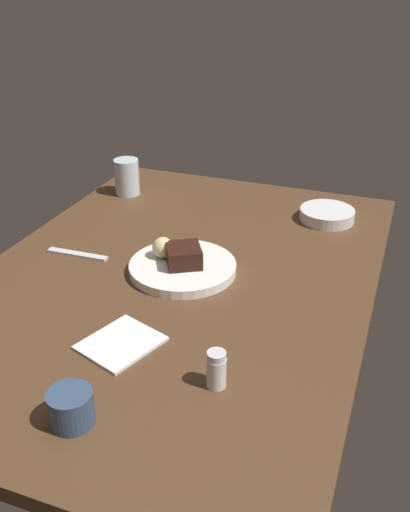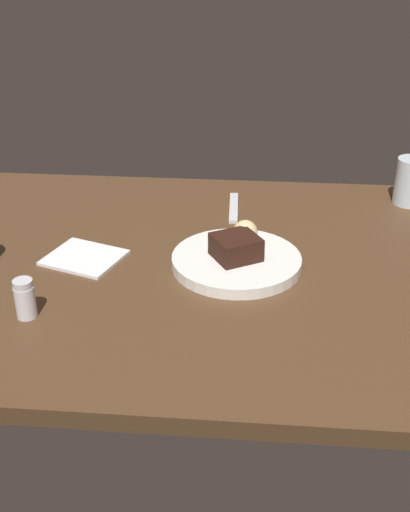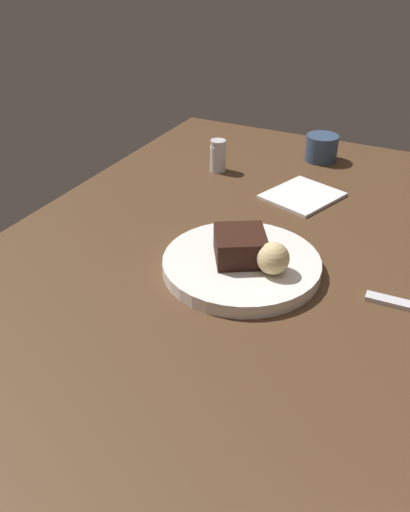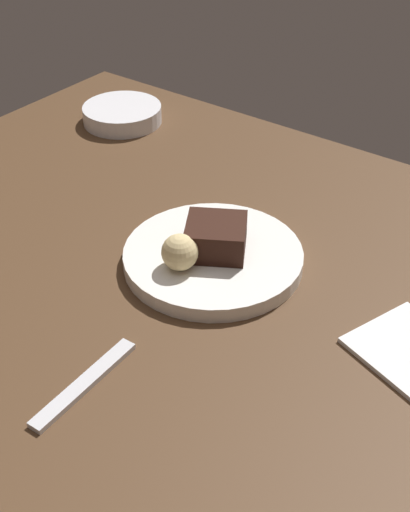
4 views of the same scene
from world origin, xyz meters
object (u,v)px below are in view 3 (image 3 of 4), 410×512
object	(u,v)px
bread_roll	(273,258)
coffee_cup	(322,148)
chocolate_cake_slice	(240,246)
dessert_plate	(241,265)
folded_napkin	(302,196)
salt_shaker	(218,156)

from	to	relation	value
bread_roll	coffee_cup	bearing A→B (deg)	8.37
chocolate_cake_slice	bread_roll	xyz separation A→B (cm)	(-1.46, -5.67, 0.25)
dessert_plate	folded_napkin	size ratio (longest dim) A/B	1.79
coffee_cup	folded_napkin	size ratio (longest dim) A/B	0.52
coffee_cup	bread_roll	bearing A→B (deg)	-171.63
dessert_plate	bread_roll	bearing A→B (deg)	-103.97
bread_roll	folded_napkin	size ratio (longest dim) A/B	0.35
coffee_cup	chocolate_cake_slice	bearing A→B (deg)	-178.09
dessert_plate	chocolate_cake_slice	xyz separation A→B (cm)	(0.15, 0.38, 3.13)
folded_napkin	chocolate_cake_slice	bearing A→B (deg)	178.63
bread_roll	chocolate_cake_slice	bearing A→B (deg)	75.52
salt_shaker	folded_napkin	bearing A→B (deg)	-102.13
dessert_plate	chocolate_cake_slice	bearing A→B (deg)	68.61
chocolate_cake_slice	coffee_cup	world-z (taller)	chocolate_cake_slice
dessert_plate	chocolate_cake_slice	size ratio (longest dim) A/B	3.08
salt_shaker	folded_napkin	size ratio (longest dim) A/B	0.50
dessert_plate	bread_roll	size ratio (longest dim) A/B	5.04
salt_shaker	folded_napkin	world-z (taller)	salt_shaker
salt_shaker	folded_napkin	xyz separation A→B (cm)	(-4.25, -19.78, -2.97)
coffee_cup	folded_napkin	xyz separation A→B (cm)	(-19.59, -2.27, -2.48)
dessert_plate	salt_shaker	size ratio (longest dim) A/B	3.57
chocolate_cake_slice	folded_napkin	size ratio (longest dim) A/B	0.58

